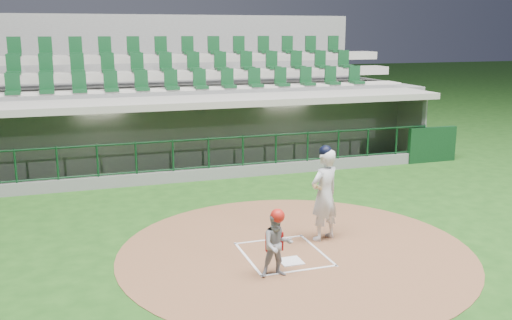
% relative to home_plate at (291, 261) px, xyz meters
% --- Properties ---
extents(ground, '(120.00, 120.00, 0.00)m').
position_rel_home_plate_xyz_m(ground, '(0.00, 0.70, -0.02)').
color(ground, '#194212').
rests_on(ground, ground).
extents(dirt_circle, '(7.20, 7.20, 0.01)m').
position_rel_home_plate_xyz_m(dirt_circle, '(0.30, 0.50, -0.02)').
color(dirt_circle, brown).
rests_on(dirt_circle, ground).
extents(home_plate, '(0.43, 0.43, 0.02)m').
position_rel_home_plate_xyz_m(home_plate, '(0.00, 0.00, 0.00)').
color(home_plate, white).
rests_on(home_plate, dirt_circle).
extents(batter_box_chalk, '(1.55, 1.80, 0.01)m').
position_rel_home_plate_xyz_m(batter_box_chalk, '(0.00, 0.40, -0.00)').
color(batter_box_chalk, white).
rests_on(batter_box_chalk, ground).
extents(dugout_structure, '(16.40, 3.70, 3.00)m').
position_rel_home_plate_xyz_m(dugout_structure, '(0.10, 8.53, 0.94)').
color(dugout_structure, gray).
rests_on(dugout_structure, ground).
extents(seating_deck, '(17.00, 6.72, 5.15)m').
position_rel_home_plate_xyz_m(seating_deck, '(0.00, 11.61, 1.40)').
color(seating_deck, slate).
rests_on(seating_deck, ground).
extents(batter, '(0.96, 0.99, 2.06)m').
position_rel_home_plate_xyz_m(batter, '(1.12, 0.93, 1.01)').
color(batter, silver).
rests_on(batter, dirt_circle).
extents(catcher, '(0.62, 0.51, 1.28)m').
position_rel_home_plate_xyz_m(catcher, '(-0.48, -0.52, 0.62)').
color(catcher, gray).
rests_on(catcher, dirt_circle).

